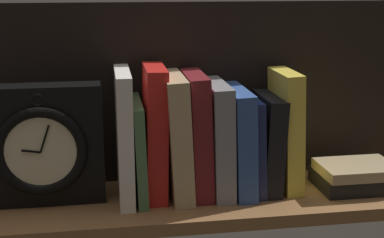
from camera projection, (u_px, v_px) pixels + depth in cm
name	position (u px, v px, depth cm)	size (l,w,h in cm)	color
ground_plane	(203.00, 201.00, 108.08)	(99.16, 23.54, 2.50)	brown
back_panel	(194.00, 92.00, 113.76)	(99.16, 1.20, 37.05)	black
book_white_catcher	(124.00, 135.00, 104.31)	(2.81, 16.92, 24.95)	silver
book_green_romantic	(139.00, 149.00, 105.46)	(1.92, 16.46, 19.12)	#476B44
book_red_requiem	(155.00, 132.00, 105.14)	(3.86, 13.42, 25.56)	red
book_tan_shortstories	(176.00, 136.00, 106.01)	(3.92, 16.79, 23.81)	tan
book_maroon_dawkins	(197.00, 134.00, 106.63)	(3.69, 14.49, 24.00)	maroon
book_gray_chess	(217.00, 138.00, 107.50)	(3.85, 15.95, 22.11)	gray
book_blue_modern	(238.00, 140.00, 108.30)	(3.81, 16.54, 20.80)	#2D4C8E
book_navy_bierce	(252.00, 144.00, 108.99)	(1.72, 14.17, 19.12)	#192147
book_black_skeptic	(267.00, 142.00, 109.44)	(3.61, 13.95, 19.25)	black
book_yellow_seinlanguage	(286.00, 130.00, 109.44)	(3.56, 12.77, 24.00)	gold
framed_clock	(42.00, 146.00, 101.54)	(22.74, 7.14, 22.74)	black
book_stack_side	(354.00, 176.00, 110.94)	(15.24, 12.17, 5.31)	black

